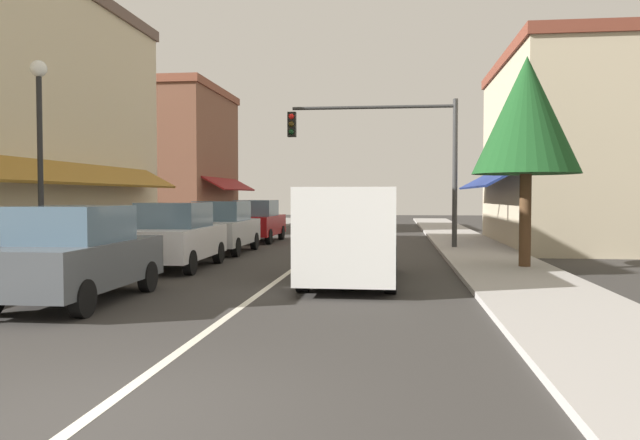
{
  "coord_description": "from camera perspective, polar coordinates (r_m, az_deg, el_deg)",
  "views": [
    {
      "loc": [
        2.66,
        -4.94,
        1.95
      ],
      "look_at": [
        0.36,
        14.18,
        1.2
      ],
      "focal_mm": 34.81,
      "sensor_mm": 36.0,
      "label": 1
    }
  ],
  "objects": [
    {
      "name": "storefront_far_left",
      "position": [
        35.07,
        -12.97,
        5.4
      ],
      "size": [
        6.1,
        8.2,
        7.83
      ],
      "color": "brown",
      "rests_on": "ground"
    },
    {
      "name": "parked_car_third_left",
      "position": [
        21.37,
        -8.92,
        -0.66
      ],
      "size": [
        1.8,
        4.11,
        1.77
      ],
      "rotation": [
        0.0,
        0.0,
        0.01
      ],
      "color": "#B7BABF",
      "rests_on": "ground"
    },
    {
      "name": "sidewalk_right",
      "position": [
        23.19,
        13.87,
        -2.5
      ],
      "size": [
        2.6,
        56.0,
        0.12
      ],
      "primitive_type": "cube",
      "color": "#A39E99",
      "rests_on": "ground"
    },
    {
      "name": "storefront_right_block",
      "position": [
        25.74,
        20.74,
        5.92
      ],
      "size": [
        5.31,
        10.2,
        7.33
      ],
      "color": "#BCAD8E",
      "rests_on": "ground"
    },
    {
      "name": "traffic_signal_mast_arm",
      "position": [
        22.56,
        6.71,
        6.83
      ],
      "size": [
        6.1,
        0.5,
        5.39
      ],
      "color": "#333333",
      "rests_on": "ground"
    },
    {
      "name": "parked_car_nearest_left",
      "position": [
        12.12,
        -21.49,
        -2.99
      ],
      "size": [
        1.82,
        4.12,
        1.77
      ],
      "rotation": [
        0.0,
        0.0,
        0.01
      ],
      "color": "#4C5156",
      "rests_on": "ground"
    },
    {
      "name": "parked_car_far_left",
      "position": [
        26.38,
        -5.82,
        -0.1
      ],
      "size": [
        1.81,
        4.11,
        1.77
      ],
      "rotation": [
        0.0,
        0.0,
        -0.01
      ],
      "color": "maroon",
      "rests_on": "ground"
    },
    {
      "name": "lane_center_stripe",
      "position": [
        23.18,
        0.24,
        -2.58
      ],
      "size": [
        0.14,
        52.0,
        0.01
      ],
      "primitive_type": "cube",
      "color": "silver",
      "rests_on": "ground"
    },
    {
      "name": "tree_right_near",
      "position": [
        17.02,
        18.45,
        9.04
      ],
      "size": [
        2.75,
        2.75,
        5.54
      ],
      "color": "#4C331E",
      "rests_on": "ground"
    },
    {
      "name": "van_in_lane",
      "position": [
        14.01,
        2.97,
        -1.05
      ],
      "size": [
        2.02,
        5.19,
        2.12
      ],
      "rotation": [
        0.0,
        0.0,
        -0.0
      ],
      "color": "silver",
      "rests_on": "ground"
    },
    {
      "name": "ground_plane",
      "position": [
        23.18,
        0.24,
        -2.59
      ],
      "size": [
        80.0,
        80.0,
        0.0
      ],
      "primitive_type": "plane",
      "color": "#33302D"
    },
    {
      "name": "parked_car_second_left",
      "position": [
        17.02,
        -13.09,
        -1.43
      ],
      "size": [
        1.86,
        4.14,
        1.77
      ],
      "rotation": [
        0.0,
        0.0,
        0.02
      ],
      "color": "silver",
      "rests_on": "ground"
    },
    {
      "name": "sidewalk_left",
      "position": [
        24.42,
        -12.7,
        -2.25
      ],
      "size": [
        2.6,
        56.0,
        0.12
      ],
      "primitive_type": "cube",
      "color": "gray",
      "rests_on": "ground"
    },
    {
      "name": "street_lamp_left_near",
      "position": [
        15.12,
        -24.36,
        7.19
      ],
      "size": [
        0.36,
        0.36,
        4.93
      ],
      "color": "black",
      "rests_on": "ground"
    }
  ]
}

